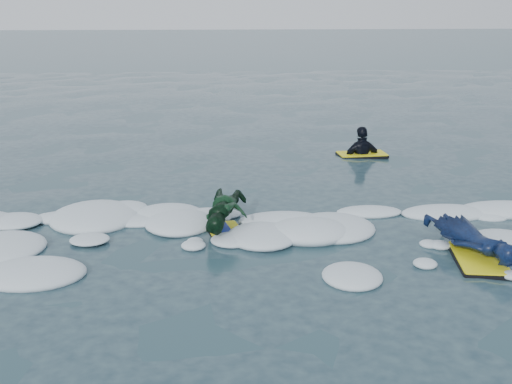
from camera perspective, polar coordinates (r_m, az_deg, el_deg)
ground at (r=7.82m, az=0.11°, el=-6.28°), size 120.00×120.00×0.00m
foam_band at (r=8.78m, az=-0.32°, el=-3.64°), size 12.00×3.10×0.30m
prone_woman_unit at (r=8.38m, az=18.73°, el=-4.11°), size 0.95×1.64×0.40m
prone_child_unit at (r=8.76m, az=-2.68°, el=-1.95°), size 0.87×1.36×0.49m
waiting_rider_unit at (r=13.18m, az=9.37°, el=2.67°), size 1.02×0.63×1.47m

